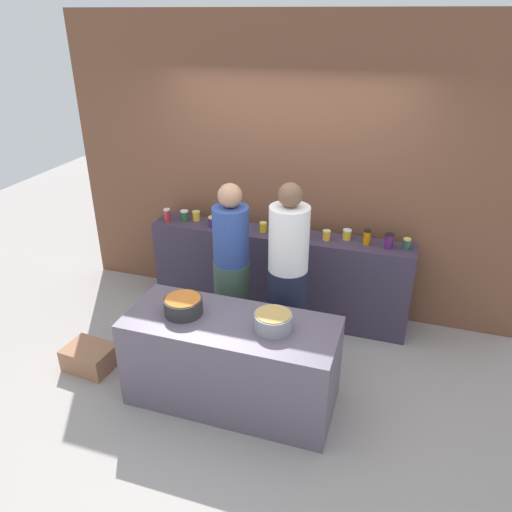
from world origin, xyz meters
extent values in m
plane|color=#9D9591|center=(0.00, 0.00, 0.00)|extent=(12.00, 12.00, 0.00)
cube|color=brown|center=(0.00, 1.45, 1.50)|extent=(4.80, 0.12, 3.00)
cube|color=#3A3044|center=(0.00, 1.10, 0.48)|extent=(2.70, 0.36, 0.95)
cube|color=#5C5362|center=(0.00, -0.30, 0.39)|extent=(1.70, 0.70, 0.78)
cylinder|color=#B72728|center=(-1.22, 1.03, 1.02)|extent=(0.07, 0.07, 0.13)
cylinder|color=silver|center=(-1.22, 1.03, 1.09)|extent=(0.07, 0.07, 0.01)
cylinder|color=#28542E|center=(-1.05, 1.11, 1.00)|extent=(0.08, 0.08, 0.10)
cylinder|color=silver|center=(-1.05, 1.11, 1.06)|extent=(0.09, 0.09, 0.01)
cylinder|color=gold|center=(-0.94, 1.16, 1.00)|extent=(0.08, 0.08, 0.09)
cylinder|color=#D6C666|center=(-0.94, 1.16, 1.05)|extent=(0.08, 0.08, 0.01)
cylinder|color=#401860|center=(-0.71, 1.05, 1.00)|extent=(0.08, 0.08, 0.09)
cylinder|color=#D6C666|center=(-0.71, 1.05, 1.06)|extent=(0.08, 0.08, 0.02)
cylinder|color=gold|center=(-0.16, 1.09, 1.00)|extent=(0.07, 0.07, 0.09)
cylinder|color=#D6C666|center=(-0.16, 1.09, 1.05)|extent=(0.07, 0.07, 0.01)
cylinder|color=#8E410F|center=(0.09, 1.07, 1.00)|extent=(0.07, 0.07, 0.09)
cylinder|color=silver|center=(0.09, 1.07, 1.05)|extent=(0.08, 0.08, 0.01)
cylinder|color=olive|center=(0.27, 1.05, 1.02)|extent=(0.07, 0.07, 0.12)
cylinder|color=black|center=(0.27, 1.05, 1.08)|extent=(0.07, 0.07, 0.01)
cylinder|color=gold|center=(0.48, 1.09, 1.00)|extent=(0.07, 0.07, 0.09)
cylinder|color=#D6C666|center=(0.48, 1.09, 1.05)|extent=(0.08, 0.08, 0.01)
cylinder|color=gold|center=(0.67, 1.16, 1.00)|extent=(0.08, 0.08, 0.09)
cylinder|color=silver|center=(0.67, 1.16, 1.05)|extent=(0.09, 0.09, 0.01)
cylinder|color=#D07507|center=(0.87, 1.11, 1.02)|extent=(0.07, 0.07, 0.13)
cylinder|color=black|center=(0.87, 1.11, 1.09)|extent=(0.07, 0.07, 0.02)
cylinder|color=#541B5D|center=(1.08, 1.08, 1.02)|extent=(0.08, 0.08, 0.13)
cylinder|color=black|center=(1.08, 1.08, 1.09)|extent=(0.09, 0.09, 0.01)
cylinder|color=#284F3B|center=(1.24, 1.11, 1.00)|extent=(0.07, 0.07, 0.10)
cylinder|color=#D6C666|center=(1.24, 1.11, 1.06)|extent=(0.07, 0.07, 0.01)
cylinder|color=#2D2D2D|center=(-0.40, -0.30, 0.85)|extent=(0.31, 0.31, 0.13)
cylinder|color=#C36827|center=(-0.40, -0.30, 0.92)|extent=(0.28, 0.28, 0.00)
cylinder|color=gray|center=(0.35, -0.29, 0.85)|extent=(0.29, 0.29, 0.13)
cylinder|color=tan|center=(0.35, -0.29, 0.92)|extent=(0.27, 0.27, 0.00)
cylinder|color=#405B4B|center=(-0.28, 0.47, 0.44)|extent=(0.34, 0.34, 0.88)
cylinder|color=#304A94|center=(-0.28, 0.47, 1.15)|extent=(0.33, 0.33, 0.54)
sphere|color=tan|center=(-0.28, 0.47, 1.53)|extent=(0.22, 0.22, 0.22)
cylinder|color=#1B1F33|center=(0.28, 0.40, 0.47)|extent=(0.36, 0.36, 0.94)
cylinder|color=silver|center=(0.28, 0.40, 1.23)|extent=(0.35, 0.35, 0.58)
sphere|color=brown|center=(0.28, 0.40, 1.63)|extent=(0.21, 0.21, 0.21)
cube|color=#9B694D|center=(-1.39, -0.32, 0.11)|extent=(0.46, 0.36, 0.22)
camera|label=1|loc=(1.19, -3.31, 2.96)|focal=34.64mm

